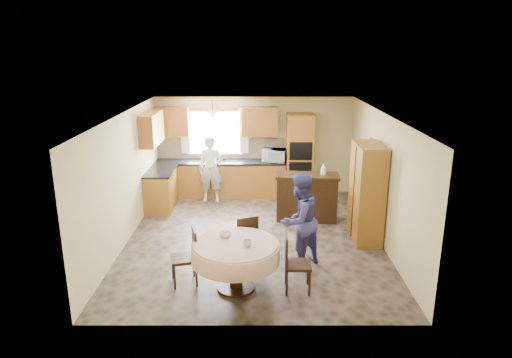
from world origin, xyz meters
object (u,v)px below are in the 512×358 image
object	(u,v)px
person_dining	(299,220)
person_sink	(211,169)
oven_tower	(299,156)
chair_back	(246,237)
chair_right	(293,260)
cupboard	(367,193)
chair_left	(188,253)
dining_table	(236,253)
sideboard	(307,199)

from	to	relation	value
person_dining	person_sink	bearing A→B (deg)	-103.43
oven_tower	person_sink	xyz separation A→B (m)	(-2.21, -0.39, -0.24)
chair_back	chair_right	size ratio (longest dim) A/B	0.98
chair_back	person_sink	world-z (taller)	person_sink
chair_right	person_sink	xyz separation A→B (m)	(-1.69, 4.34, 0.29)
oven_tower	person_dining	distance (m)	3.88
cupboard	chair_left	bearing A→B (deg)	-151.65
chair_right	person_sink	world-z (taller)	person_sink
person_sink	chair_right	bearing A→B (deg)	-68.31
dining_table	person_dining	world-z (taller)	person_dining
chair_left	chair_right	xyz separation A→B (m)	(1.67, -0.25, 0.01)
chair_left	chair_right	world-z (taller)	chair_right
oven_tower	cupboard	distance (m)	2.93
sideboard	person_dining	world-z (taller)	person_dining
dining_table	person_sink	size ratio (longest dim) A/B	0.85
oven_tower	person_sink	world-z (taller)	oven_tower
dining_table	chair_back	size ratio (longest dim) A/B	1.48
sideboard	cupboard	bearing A→B (deg)	-40.56
oven_tower	chair_back	world-z (taller)	oven_tower
sideboard	chair_left	xyz separation A→B (m)	(-2.21, -2.81, 0.03)
oven_tower	person_dining	bearing A→B (deg)	-95.19
chair_right	person_dining	bearing A→B (deg)	-9.22
chair_back	dining_table	bearing A→B (deg)	60.47
dining_table	chair_right	xyz separation A→B (m)	(0.90, -0.04, -0.09)
oven_tower	chair_back	xyz separation A→B (m)	(-1.27, -3.84, -0.54)
chair_right	chair_left	bearing A→B (deg)	83.36
chair_back	chair_right	world-z (taller)	chair_right
chair_right	chair_back	bearing A→B (deg)	42.31
person_dining	chair_left	bearing A→B (deg)	-22.81
cupboard	person_sink	xyz separation A→B (m)	(-3.28, 2.33, -0.15)
cupboard	dining_table	distance (m)	3.19
chair_left	cupboard	bearing A→B (deg)	103.74
person_dining	sideboard	bearing A→B (deg)	-141.18
cupboard	chair_left	size ratio (longest dim) A/B	2.07
dining_table	chair_back	world-z (taller)	chair_back
cupboard	person_dining	distance (m)	1.82
dining_table	chair_back	distance (m)	0.86
dining_table	chair_back	xyz separation A→B (m)	(0.14, 0.84, -0.10)
person_dining	cupboard	bearing A→B (deg)	177.01
oven_tower	chair_right	world-z (taller)	oven_tower
oven_tower	sideboard	size ratio (longest dim) A/B	1.55
oven_tower	chair_right	bearing A→B (deg)	-96.25
chair_back	person_sink	bearing A→B (deg)	-94.87
cupboard	sideboard	bearing A→B (deg)	134.91
dining_table	person_sink	xyz separation A→B (m)	(-0.79, 4.29, 0.20)
oven_tower	cupboard	bearing A→B (deg)	-68.55
sideboard	chair_right	xyz separation A→B (m)	(-0.54, -3.06, 0.03)
dining_table	sideboard	bearing A→B (deg)	64.52
chair_left	person_sink	world-z (taller)	person_sink
sideboard	chair_left	world-z (taller)	sideboard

